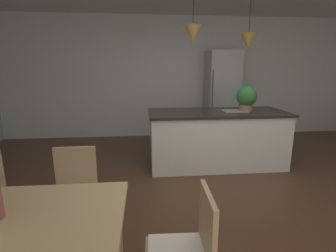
# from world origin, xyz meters

# --- Properties ---
(ground_plane) EXTENTS (10.00, 8.40, 0.04)m
(ground_plane) POSITION_xyz_m (0.00, 0.00, -0.02)
(ground_plane) COLOR #4C301E
(wall_back_kitchen) EXTENTS (10.00, 0.12, 2.70)m
(wall_back_kitchen) POSITION_xyz_m (0.00, 3.26, 1.35)
(wall_back_kitchen) COLOR silver
(wall_back_kitchen) RESTS_ON ground_plane
(chair_far_right) EXTENTS (0.41, 0.41, 0.87)m
(chair_far_right) POSITION_xyz_m (-1.51, -0.45, 0.47)
(chair_far_right) COLOR tan
(chair_far_right) RESTS_ON ground_plane
(kitchen_island) EXTENTS (2.20, 0.89, 0.91)m
(kitchen_island) POSITION_xyz_m (0.31, 1.25, 0.46)
(kitchen_island) COLOR silver
(kitchen_island) RESTS_ON ground_plane
(refrigerator) EXTENTS (0.67, 0.67, 1.94)m
(refrigerator) POSITION_xyz_m (0.86, 2.86, 0.97)
(refrigerator) COLOR #B2B5B7
(refrigerator) RESTS_ON ground_plane
(pendant_over_island_main) EXTENTS (0.25, 0.25, 0.77)m
(pendant_over_island_main) POSITION_xyz_m (-0.12, 1.25, 2.06)
(pendant_over_island_main) COLOR black
(pendant_over_island_aux) EXTENTS (0.24, 0.24, 0.85)m
(pendant_over_island_aux) POSITION_xyz_m (0.73, 1.25, 1.97)
(pendant_over_island_aux) COLOR black
(potted_plant_on_island) EXTENTS (0.32, 0.32, 0.40)m
(potted_plant_on_island) POSITION_xyz_m (0.77, 1.25, 1.12)
(potted_plant_on_island) COLOR #8C664C
(potted_plant_on_island) RESTS_ON kitchen_island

